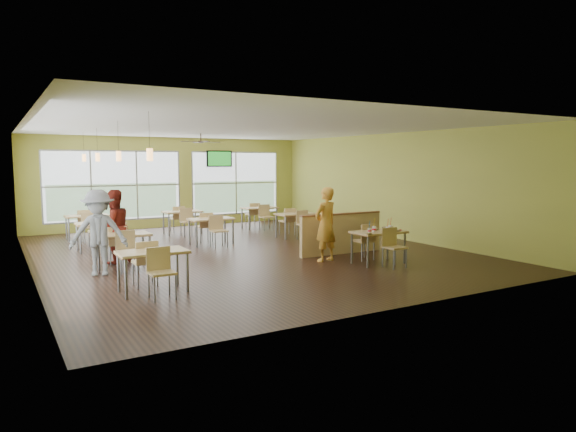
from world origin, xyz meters
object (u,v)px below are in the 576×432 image
object	(u,v)px
half_wall_divider	(341,233)
main_table	(378,236)
man_plaid	(326,224)
food_basket	(388,228)

from	to	relation	value
half_wall_divider	main_table	bearing A→B (deg)	-90.00
man_plaid	food_basket	world-z (taller)	man_plaid
man_plaid	food_basket	distance (m)	1.46
half_wall_divider	food_basket	size ratio (longest dim) A/B	8.87
half_wall_divider	man_plaid	distance (m)	1.14
main_table	food_basket	world-z (taller)	main_table
main_table	man_plaid	bearing A→B (deg)	136.84
half_wall_divider	man_plaid	size ratio (longest dim) A/B	1.38
food_basket	half_wall_divider	bearing A→B (deg)	104.84
main_table	food_basket	xyz separation A→B (m)	(0.36, 0.10, 0.15)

